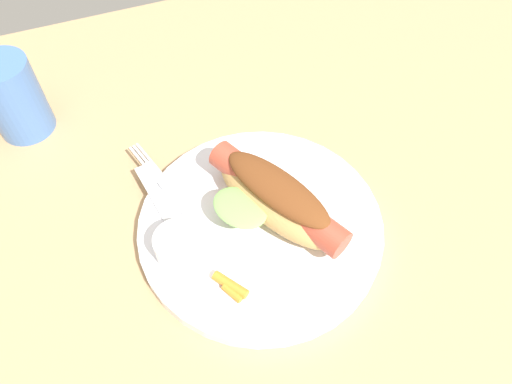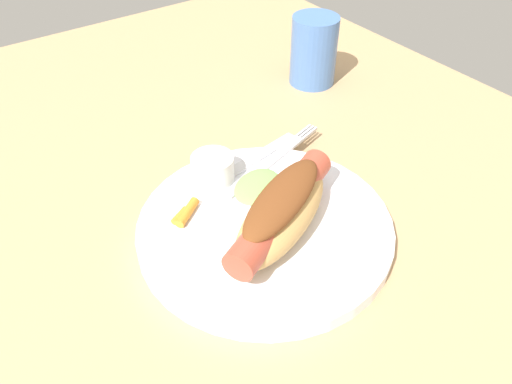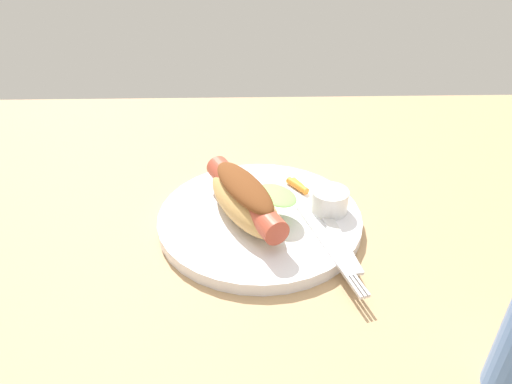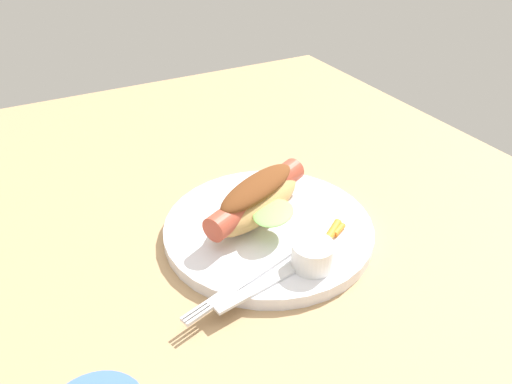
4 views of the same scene
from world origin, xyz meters
The scene contains 7 objects.
ground_plane centered at (0.00, 0.00, -0.90)cm, with size 120.00×90.00×1.80cm, color tan.
plate centered at (-1.50, 0.51, 0.80)cm, with size 26.02×26.02×1.60cm, color white.
hot_dog centered at (-3.39, -0.43, 4.43)cm, with size 13.36×16.69×5.49cm.
sauce_ramekin centered at (7.47, 1.05, 3.09)cm, with size 4.73×4.73×2.98cm, color white.
fork centered at (6.21, -6.20, 1.80)cm, with size 5.96×16.58×0.40cm.
knife centered at (7.58, -4.48, 1.78)cm, with size 13.74×1.40×0.36cm, color silver.
carrot_garnish centered at (3.94, 6.60, 2.07)cm, with size 2.99×3.82×0.99cm.
Camera 3 is at (-3.28, -48.36, 36.36)cm, focal length 32.81 mm.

